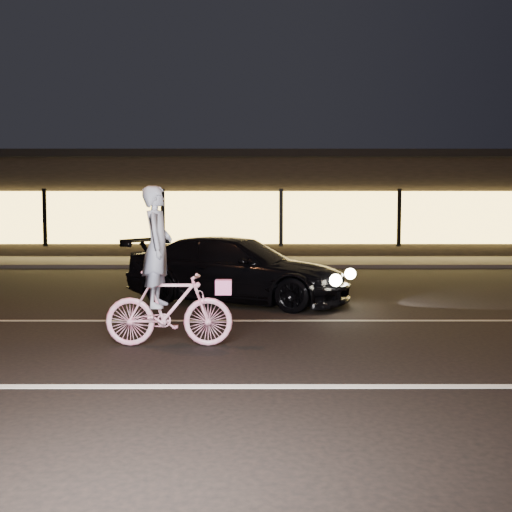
{
  "coord_description": "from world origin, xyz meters",
  "views": [
    {
      "loc": [
        -0.98,
        -6.92,
        1.65
      ],
      "look_at": [
        -0.97,
        0.6,
        1.13
      ],
      "focal_mm": 40.0,
      "sensor_mm": 36.0,
      "label": 1
    }
  ],
  "objects": [
    {
      "name": "storefront",
      "position": [
        0.0,
        18.97,
        2.15
      ],
      "size": [
        25.4,
        8.42,
        4.2
      ],
      "color": "black",
      "rests_on": "ground"
    },
    {
      "name": "ground",
      "position": [
        0.0,
        0.0,
        0.0
      ],
      "size": [
        90.0,
        90.0,
        0.0
      ],
      "primitive_type": "plane",
      "color": "black",
      "rests_on": "ground"
    },
    {
      "name": "lane_stripe_far",
      "position": [
        0.0,
        2.0,
        0.0
      ],
      "size": [
        60.0,
        0.1,
        0.01
      ],
      "primitive_type": "cube",
      "color": "gray",
      "rests_on": "ground"
    },
    {
      "name": "cyclist",
      "position": [
        -2.11,
        0.23,
        0.72
      ],
      "size": [
        1.62,
        0.56,
        2.03
      ],
      "rotation": [
        0.0,
        0.0,
        1.57
      ],
      "color": "#FF5291",
      "rests_on": "ground"
    },
    {
      "name": "sidewalk",
      "position": [
        0.0,
        13.0,
        0.06
      ],
      "size": [
        30.0,
        4.0,
        0.12
      ],
      "primitive_type": "cube",
      "color": "#383533",
      "rests_on": "ground"
    },
    {
      "name": "sedan",
      "position": [
        -1.32,
        3.93,
        0.63
      ],
      "size": [
        4.67,
        3.23,
        1.26
      ],
      "rotation": [
        0.0,
        0.0,
        1.19
      ],
      "color": "black",
      "rests_on": "ground"
    },
    {
      "name": "lane_stripe_near",
      "position": [
        0.0,
        -1.5,
        0.0
      ],
      "size": [
        60.0,
        0.12,
        0.01
      ],
      "primitive_type": "cube",
      "color": "silver",
      "rests_on": "ground"
    }
  ]
}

